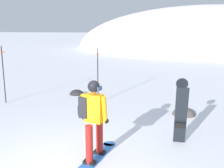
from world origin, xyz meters
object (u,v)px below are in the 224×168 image
(piste_marker_near, at_px, (3,71))
(rock_dark, at_px, (184,115))
(piste_marker_far, at_px, (98,72))
(snowboarder_main, at_px, (93,118))
(spare_snowboard, at_px, (181,113))
(rock_mid, at_px, (77,95))

(piste_marker_near, relative_size, rock_dark, 2.93)
(piste_marker_far, relative_size, rock_dark, 2.85)
(piste_marker_far, bearing_deg, rock_dark, -14.83)
(snowboarder_main, xyz_separation_m, piste_marker_near, (-4.39, 3.49, 0.30))
(snowboarder_main, relative_size, rock_dark, 2.48)
(spare_snowboard, height_order, piste_marker_far, piste_marker_far)
(snowboarder_main, relative_size, piste_marker_far, 0.87)
(spare_snowboard, distance_m, rock_dark, 2.46)
(piste_marker_far, bearing_deg, rock_mid, 140.38)
(piste_marker_near, relative_size, piste_marker_far, 1.03)
(snowboarder_main, bearing_deg, rock_mid, 113.02)
(spare_snowboard, bearing_deg, rock_mid, 134.38)
(rock_dark, relative_size, rock_mid, 1.21)
(rock_dark, xyz_separation_m, rock_mid, (-4.25, 1.79, 0.00))
(rock_dark, bearing_deg, piste_marker_near, 179.02)
(snowboarder_main, relative_size, spare_snowboard, 1.13)
(piste_marker_near, xyz_separation_m, piste_marker_far, (3.38, 0.70, -0.03))
(spare_snowboard, bearing_deg, piste_marker_near, 158.71)
(spare_snowboard, relative_size, piste_marker_far, 0.77)
(piste_marker_near, height_order, rock_dark, piste_marker_near)
(piste_marker_near, relative_size, rock_mid, 3.55)
(snowboarder_main, height_order, rock_dark, snowboarder_main)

